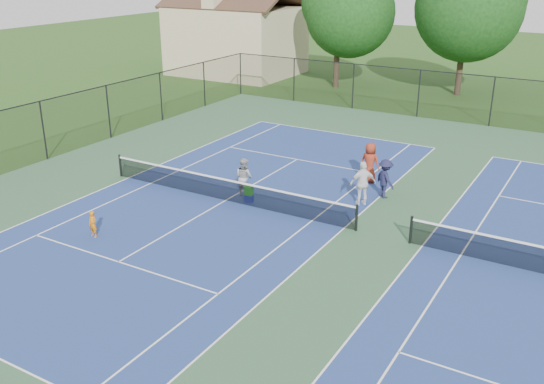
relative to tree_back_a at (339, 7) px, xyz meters
The scene contains 14 objects.
ground 27.95m from the tree_back_a, 61.56° to the right, with size 140.00×140.00×0.00m, color #234716.
court_pad 27.95m from the tree_back_a, 61.56° to the right, with size 36.00×36.00×0.01m, color #30563A.
tennis_court_left 25.44m from the tree_back_a, 75.96° to the right, with size 12.00×23.83×1.07m.
perimeter_fence 27.65m from the tree_back_a, 61.56° to the right, with size 36.08×36.08×3.02m.
tree_back_a is the anchor object (origin of this frame).
tree_back_b 9.24m from the tree_back_a, 12.53° to the left, with size 7.60×7.60×10.03m.
clapboard_house 10.47m from the tree_back_a, behind, with size 10.80×8.10×7.65m.
child_player 30.13m from the tree_back_a, 82.62° to the right, with size 0.37×0.24×1.02m, color #CD6A0D.
instructor 24.49m from the tree_back_a, 74.64° to the right, with size 0.82×0.64×1.68m, color #9A999C.
bystander_a 24.72m from the tree_back_a, 62.59° to the right, with size 1.11×0.46×1.89m, color white.
bystander_b 23.92m from the tree_back_a, 60.08° to the right, with size 1.10×0.63×1.70m, color #1A1B3A.
bystander_c 22.05m from the tree_back_a, 61.12° to the right, with size 0.91×0.59×1.86m, color maroon.
ball_crate 25.29m from the tree_back_a, 73.67° to the right, with size 0.35×0.27×0.31m, color navy.
ball_hopper 25.21m from the tree_back_a, 73.67° to the right, with size 0.33×0.26×0.38m, color #209E1B.
Camera 1 is at (6.72, -19.48, 9.71)m, focal length 40.00 mm.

